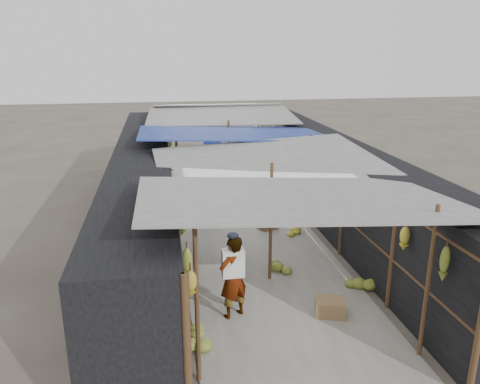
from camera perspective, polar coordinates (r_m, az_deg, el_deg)
ground at (r=7.95m, az=8.93°, el=-20.34°), size 80.00×80.00×0.00m
aisle_slab at (r=13.51m, az=0.22°, el=-3.75°), size 3.60×16.00×0.02m
stall_left at (r=12.98m, az=-11.60°, el=0.32°), size 1.40×15.00×2.30m
stall_right at (r=13.86m, az=11.29°, el=1.41°), size 1.40×15.00×2.30m
crate_near at (r=13.06m, az=3.35°, el=-3.89°), size 0.61×0.56×0.30m
crate_mid at (r=9.18m, az=10.91°, el=-13.66°), size 0.64×0.57×0.32m
crate_back at (r=17.89m, az=-5.29°, el=1.86°), size 0.49×0.41×0.30m
black_basin at (r=15.07m, az=4.65°, el=-1.23°), size 0.66×0.66×0.20m
vendor_elderly at (r=8.67m, az=-0.85°, el=-10.37°), size 0.70×0.62×1.62m
shopper_blue at (r=13.89m, az=-2.95°, el=0.45°), size 1.00×0.89×1.69m
vendor_seated at (r=13.54m, az=6.49°, el=-2.08°), size 0.39×0.56×0.80m
market_canopy at (r=13.20m, az=0.10°, el=6.55°), size 5.62×15.20×2.77m
hanging_bananas at (r=13.22m, az=-0.02°, el=3.21°), size 3.96×13.69×0.77m
floor_bananas at (r=11.56m, az=5.40°, el=-6.75°), size 4.00×10.60×0.36m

